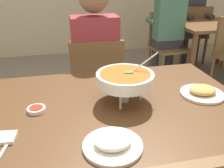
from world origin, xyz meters
TOP-DOWN VIEW (x-y plane):
  - dining_table_main at (0.00, 0.00)m, footprint 1.37×0.98m
  - chair_diner_main at (-0.00, 0.77)m, footprint 0.44×0.44m
  - diner_main at (0.00, 0.81)m, footprint 0.40×0.45m
  - curry_bowl at (0.04, 0.03)m, footprint 0.33×0.30m
  - rice_plate at (-0.10, -0.33)m, footprint 0.24×0.24m
  - appetizer_plate at (0.49, -0.00)m, footprint 0.24×0.24m
  - sauce_dish at (-0.42, 0.02)m, footprint 0.09×0.09m
  - napkin_folded at (-0.55, -0.18)m, footprint 0.13×0.09m
  - spoon_utensil at (-0.52, -0.23)m, footprint 0.05×0.17m
  - dining_table_far at (1.78, 1.86)m, footprint 1.00×0.80m
  - chair_bg_middle at (1.15, 1.92)m, footprint 0.48×0.48m
  - chair_bg_right at (1.82, 2.38)m, footprint 0.49×0.49m
  - patron_bg_middle at (1.12, 1.86)m, footprint 0.40×0.45m
  - patron_bg_right at (1.77, 2.41)m, footprint 0.40×0.45m

SIDE VIEW (x-z plane):
  - chair_diner_main at x=0.00m, z-range 0.06..0.96m
  - chair_bg_middle at x=1.15m, z-range 0.06..0.96m
  - chair_bg_right at x=1.82m, z-range 0.06..0.96m
  - dining_table_far at x=1.78m, z-range 0.24..0.98m
  - dining_table_main at x=0.00m, z-range 0.27..1.01m
  - spoon_utensil at x=-0.52m, z-range 0.74..0.75m
  - diner_main at x=0.00m, z-range 0.09..1.40m
  - patron_bg_middle at x=1.12m, z-range 0.09..1.40m
  - patron_bg_right at x=1.77m, z-range 0.09..1.40m
  - napkin_folded at x=-0.55m, z-range 0.74..0.75m
  - sauce_dish at x=-0.42m, z-range 0.74..0.76m
  - rice_plate at x=-0.10m, z-range 0.73..0.79m
  - appetizer_plate at x=0.49m, z-range 0.73..0.79m
  - curry_bowl at x=0.04m, z-range 0.74..1.00m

